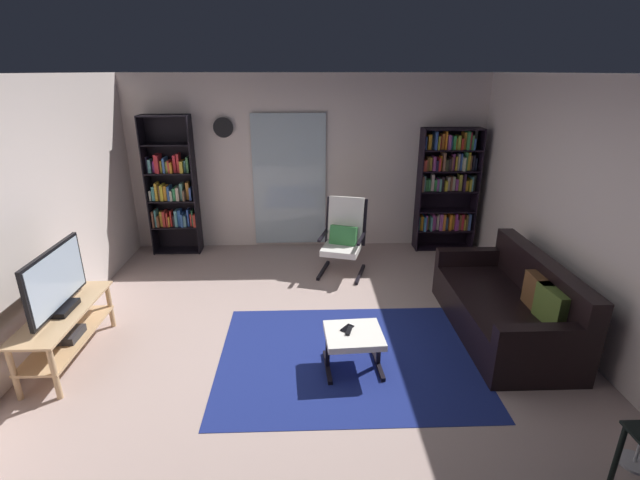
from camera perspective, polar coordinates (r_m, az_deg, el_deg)
The scene contains 16 objects.
ground_plane at distance 4.72m, azimuth -1.06°, elevation -13.20°, with size 7.02×7.02×0.00m, color #B2988F.
wall_back at distance 6.95m, azimuth -1.57°, elevation 9.61°, with size 5.60×0.06×2.60m, color silver.
wall_left at distance 4.91m, azimuth -34.55°, elevation 1.24°, with size 0.06×6.00×2.60m, color silver.
wall_right at distance 4.97m, azimuth 31.75°, elevation 2.00°, with size 0.06×6.00×2.60m, color silver.
glass_door_panel at distance 6.94m, azimuth -3.88°, elevation 7.44°, with size 1.10×0.01×2.00m, color silver.
area_rug at distance 4.55m, azimuth 3.52°, elevation -14.55°, with size 2.48×1.88×0.01m, color navy.
tv_stand at distance 4.97m, azimuth -29.39°, elevation -9.59°, with size 0.43×1.26×0.52m.
television at distance 4.78m, azimuth -30.31°, elevation -4.65°, with size 0.20×0.96×0.61m.
bookshelf_near_tv at distance 7.07m, azimuth -18.16°, elevation 6.13°, with size 0.70×0.30×2.05m.
bookshelf_near_sofa at distance 7.11m, azimuth 15.72°, elevation 6.77°, with size 0.88×0.30×1.85m.
leather_sofa at distance 5.17m, azimuth 22.70°, elevation -7.86°, with size 0.91×1.90×0.84m.
lounge_armchair at distance 6.14m, azimuth 3.01°, elevation 0.69°, with size 0.72×0.78×1.02m.
ottoman at distance 4.26m, azimuth 4.27°, elevation -12.33°, with size 0.55×0.51×0.38m.
tv_remote at distance 4.23m, azimuth 3.67°, elevation -11.35°, with size 0.04×0.14×0.02m, color black.
cell_phone at distance 4.27m, azimuth 3.45°, elevation -11.05°, with size 0.07×0.14×0.01m, color black.
wall_clock at distance 6.89m, azimuth -12.11°, elevation 13.71°, with size 0.29×0.03×0.29m.
Camera 1 is at (-0.05, -3.92, 2.62)m, focal length 25.37 mm.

